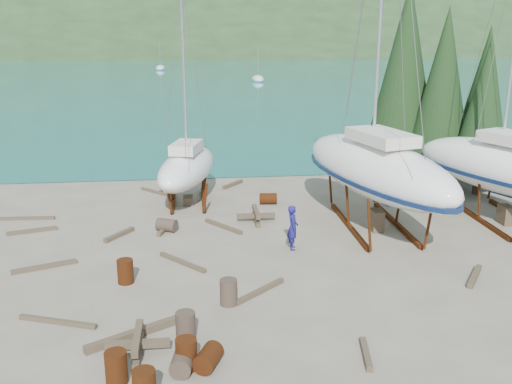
{
  "coord_description": "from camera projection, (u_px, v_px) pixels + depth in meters",
  "views": [
    {
      "loc": [
        -1.38,
        -18.64,
        8.81
      ],
      "look_at": [
        1.04,
        3.0,
        2.54
      ],
      "focal_mm": 40.0,
      "sensor_mm": 36.0,
      "label": 1
    }
  ],
  "objects": [
    {
      "name": "ground",
      "position": [
        236.0,
        284.0,
        20.38
      ],
      "size": [
        600.0,
        600.0,
        0.0
      ],
      "primitive_type": "plane",
      "color": "#676252",
      "rests_on": "ground"
    },
    {
      "name": "bay_water",
      "position": [
        193.0,
        44.0,
        321.19
      ],
      "size": [
        700.0,
        700.0,
        0.0
      ],
      "primitive_type": "plane",
      "color": "teal",
      "rests_on": "ground"
    },
    {
      "name": "far_hill",
      "position": [
        193.0,
        44.0,
        325.97
      ],
      "size": [
        800.0,
        360.0,
        110.0
      ],
      "primitive_type": "ellipsoid",
      "color": "#26371B",
      "rests_on": "ground"
    },
    {
      "name": "far_house_left",
      "position": [
        18.0,
        46.0,
        194.59
      ],
      "size": [
        6.6,
        5.6,
        5.6
      ],
      "color": "beige",
      "rests_on": "ground"
    },
    {
      "name": "far_house_center",
      "position": [
        137.0,
        46.0,
        198.87
      ],
      "size": [
        6.6,
        5.6,
        5.6
      ],
      "color": "beige",
      "rests_on": "ground"
    },
    {
      "name": "far_house_right",
      "position": [
        278.0,
        45.0,
        204.22
      ],
      "size": [
        6.6,
        5.6,
        5.6
      ],
      "color": "beige",
      "rests_on": "ground"
    },
    {
      "name": "cypress_near_right",
      "position": [
        443.0,
        85.0,
        31.58
      ],
      "size": [
        3.6,
        3.6,
        10.0
      ],
      "color": "black",
      "rests_on": "ground"
    },
    {
      "name": "cypress_mid_right",
      "position": [
        485.0,
        105.0,
        30.07
      ],
      "size": [
        3.06,
        3.06,
        8.5
      ],
      "color": "black",
      "rests_on": "ground"
    },
    {
      "name": "cypress_back_left",
      "position": [
        405.0,
        67.0,
        33.08
      ],
      "size": [
        4.14,
        4.14,
        11.5
      ],
      "color": "black",
      "rests_on": "ground"
    },
    {
      "name": "cypress_far_right",
      "position": [
        484.0,
        93.0,
        33.01
      ],
      "size": [
        3.24,
        3.24,
        9.0
      ],
      "color": "black",
      "rests_on": "ground"
    },
    {
      "name": "moored_boat_mid",
      "position": [
        258.0,
        79.0,
        97.74
      ],
      "size": [
        2.0,
        5.0,
        6.05
      ],
      "color": "white",
      "rests_on": "ground"
    },
    {
      "name": "moored_boat_far",
      "position": [
        160.0,
        68.0,
        124.46
      ],
      "size": [
        2.0,
        5.0,
        6.05
      ],
      "color": "white",
      "rests_on": "ground"
    },
    {
      "name": "large_sailboat_near",
      "position": [
        376.0,
        168.0,
        25.5
      ],
      "size": [
        5.89,
        11.46,
        17.35
      ],
      "rotation": [
        0.0,
        0.0,
        0.26
      ],
      "color": "white",
      "rests_on": "ground"
    },
    {
      "name": "large_sailboat_far",
      "position": [
        506.0,
        167.0,
        26.38
      ],
      "size": [
        6.72,
        10.48,
        16.05
      ],
      "rotation": [
        0.0,
        0.0,
        0.41
      ],
      "color": "white",
      "rests_on": "ground"
    },
    {
      "name": "small_sailboat_shore",
      "position": [
        187.0,
        167.0,
        29.39
      ],
      "size": [
        4.04,
        7.53,
        11.5
      ],
      "rotation": [
        0.0,
        0.0,
        -0.26
      ],
      "color": "white",
      "rests_on": "ground"
    },
    {
      "name": "worker",
      "position": [
        293.0,
        228.0,
        23.37
      ],
      "size": [
        0.5,
        0.72,
        1.87
      ],
      "primitive_type": "imported",
      "rotation": [
        0.0,
        0.0,
        1.49
      ],
      "color": "navy",
      "rests_on": "ground"
    },
    {
      "name": "drum_1",
      "position": [
        183.0,
        362.0,
        15.13
      ],
      "size": [
        0.71,
        0.96,
        0.58
      ],
      "primitive_type": "cylinder",
      "rotation": [
        1.57,
        0.0,
        2.98
      ],
      "color": "#2D2823",
      "rests_on": "ground"
    },
    {
      "name": "drum_4",
      "position": [
        268.0,
        199.0,
        29.57
      ],
      "size": [
        0.92,
        0.64,
        0.58
      ],
      "primitive_type": "cylinder",
      "rotation": [
        1.57,
        0.0,
        1.51
      ],
      "color": "#56260E",
      "rests_on": "ground"
    },
    {
      "name": "drum_5",
      "position": [
        229.0,
        292.0,
        18.77
      ],
      "size": [
        0.58,
        0.58,
        0.88
      ],
      "primitive_type": "cylinder",
      "color": "#2D2823",
      "rests_on": "ground"
    },
    {
      "name": "drum_9",
      "position": [
        167.0,
        225.0,
        25.6
      ],
      "size": [
        1.04,
        0.9,
        0.58
      ],
      "primitive_type": "cylinder",
      "rotation": [
        1.57,
        0.0,
        1.13
      ],
      "color": "#2D2823",
      "rests_on": "ground"
    },
    {
      "name": "drum_10",
      "position": [
        186.0,
        354.0,
        15.2
      ],
      "size": [
        0.58,
        0.58,
        0.88
      ],
      "primitive_type": "cylinder",
      "color": "#56260E",
      "rests_on": "ground"
    },
    {
      "name": "drum_12",
      "position": [
        208.0,
        358.0,
        15.29
      ],
      "size": [
        0.88,
        1.04,
        0.58
      ],
      "primitive_type": "cylinder",
      "rotation": [
        1.57,
        0.0,
        2.73
      ],
      "color": "#56260E",
      "rests_on": "ground"
    },
    {
      "name": "drum_13",
      "position": [
        116.0,
        367.0,
        14.6
      ],
      "size": [
        0.58,
        0.58,
        0.88
      ],
      "primitive_type": "cylinder",
      "color": "#56260E",
      "rests_on": "ground"
    },
    {
      "name": "drum_14",
      "position": [
        125.0,
        271.0,
        20.37
      ],
      "size": [
        0.58,
        0.58,
        0.88
      ],
      "primitive_type": "cylinder",
      "color": "#56260E",
      "rests_on": "ground"
    },
    {
      "name": "drum_16",
      "position": [
        186.0,
        326.0,
        16.61
      ],
      "size": [
        0.58,
        0.58,
        0.88
      ],
      "primitive_type": "cylinder",
      "color": "#2D2823",
      "rests_on": "ground"
    },
    {
      "name": "timber_0",
      "position": [
        157.0,
        192.0,
        31.5
      ],
      "size": [
        1.87,
        1.91,
        0.14
      ],
      "primitive_type": "cube",
      "rotation": [
        0.0,
        0.0,
        0.77
      ],
      "color": "brown",
      "rests_on": "ground"
    },
    {
      "name": "timber_1",
      "position": [
        475.0,
        276.0,
        20.79
      ],
      "size": [
        1.3,
        1.71,
        0.19
      ],
      "primitive_type": "cube",
      "rotation": [
        0.0,
        0.0,
        2.52
      ],
      "color": "brown",
      "rests_on": "ground"
    },
    {
      "name": "timber_3",
      "position": [
        58.0,
        322.0,
        17.62
      ],
      "size": [
        2.52,
        1.07,
        0.15
      ],
      "primitive_type": "cube",
      "rotation": [
        0.0,
        0.0,
        1.21
      ],
      "color": "brown",
      "rests_on": "ground"
    },
    {
      "name": "timber_4",
      "position": [
        165.0,
        229.0,
        25.73
      ],
      "size": [
        0.69,
        1.66,
        0.17
      ],
      "primitive_type": "cube",
      "rotation": [
        0.0,
        0.0,
        2.83
      ],
      "color": "brown",
      "rests_on": "ground"
    },
    {
      "name": "timber_5",
      "position": [
        260.0,
        291.0,
        19.64
      ],
      "size": [
        1.91,
        1.74,
        0.16
      ],
      "primitive_type": "cube",
      "rotation": [
        0.0,
        0.0,
        2.3
      ],
      "color": "brown",
      "rests_on": "ground"
    },
    {
      "name": "timber_6",
      "position": [
        233.0,
        184.0,
        33.02
      ],
      "size": [
        1.3,
        1.54,
        0.19
      ],
      "primitive_type": "cube",
      "rotation": [
        0.0,
        0.0,
        2.46
      ],
      "color": "brown",
      "rests_on": "ground"
    },
    {
      "name": "timber_7",
      "position": [
        366.0,
        354.0,
        15.85
      ],
      "size": [
        0.43,
        1.56,
        0.17
      ],
      "primitive_type": "cube",
      "rotation": [
        0.0,
        0.0,
        2.98
      ],
      "color": "brown",
      "rests_on": "ground"
    },
    {
      "name": "timber_8",
      "position": [
        119.0,
        235.0,
        24.98
      ],
      "size": [
        1.18,
        1.58,
        0.19
      ],
      "primitive_type": "cube",
      "rotation": [
        0.0,
        0.0,
        2.53
      ],
      "color": "brown",
      "rests_on": "ground"
    },
    {
      "name": "timber_9",
      "position": [
        168.0,
        186.0,
        32.77
      ],
      "size": [
        0.96,
        2.39,
        0.15
      ],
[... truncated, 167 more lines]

